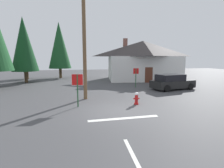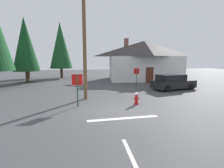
{
  "view_description": "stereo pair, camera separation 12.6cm",
  "coord_description": "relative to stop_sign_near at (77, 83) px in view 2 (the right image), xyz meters",
  "views": [
    {
      "loc": [
        -2.06,
        -10.13,
        3.14
      ],
      "look_at": [
        0.41,
        2.18,
        1.31
      ],
      "focal_mm": 28.19,
      "sensor_mm": 36.0,
      "label": 1
    },
    {
      "loc": [
        -1.93,
        -10.16,
        3.14
      ],
      "look_at": [
        0.41,
        2.18,
        1.31
      ],
      "focal_mm": 28.19,
      "sensor_mm": 36.0,
      "label": 2
    }
  ],
  "objects": [
    {
      "name": "lane_center_stripe",
      "position": [
        1.68,
        -6.78,
        -1.53
      ],
      "size": [
        0.29,
        3.25,
        0.01
      ],
      "primitive_type": "cube",
      "rotation": [
        0.0,
        0.0,
        1.52
      ],
      "color": "silver",
      "rests_on": "ground"
    },
    {
      "name": "pine_tree_tall_left",
      "position": [
        -7.56,
        17.74,
        2.91
      ],
      "size": [
        3.02,
        3.02,
        7.56
      ],
      "color": "#4C3823",
      "rests_on": "ground"
    },
    {
      "name": "utility_pole",
      "position": [
        0.6,
        2.16,
        3.5
      ],
      "size": [
        1.6,
        0.28,
        9.72
      ],
      "color": "brown",
      "rests_on": "ground"
    },
    {
      "name": "stop_sign_near",
      "position": [
        0.0,
        0.0,
        0.0
      ],
      "size": [
        0.74,
        0.11,
        2.16
      ],
      "color": "#1E4C28",
      "rests_on": "ground"
    },
    {
      "name": "stop_sign_far",
      "position": [
        6.26,
        6.71,
        -0.06
      ],
      "size": [
        0.64,
        0.08,
        2.1
      ],
      "color": "#1E4C28",
      "rests_on": "ground"
    },
    {
      "name": "parked_car",
      "position": [
        9.48,
        4.8,
        -0.8
      ],
      "size": [
        4.71,
        2.83,
        1.54
      ],
      "color": "black",
      "rests_on": "ground"
    },
    {
      "name": "house",
      "position": [
        9.6,
        13.43,
        1.41
      ],
      "size": [
        11.37,
        8.43,
        6.12
      ],
      "color": "silver",
      "rests_on": "ground"
    },
    {
      "name": "pine_tree_short_left",
      "position": [
        -2.61,
        17.98,
        3.62
      ],
      "size": [
        3.51,
        3.51,
        8.77
      ],
      "color": "#4C3823",
      "rests_on": "ground"
    },
    {
      "name": "pine_tree_mid_left",
      "position": [
        -6.55,
        13.25,
        3.38
      ],
      "size": [
        3.35,
        3.35,
        8.37
      ],
      "color": "#4C3823",
      "rests_on": "ground"
    },
    {
      "name": "fire_hydrant",
      "position": [
        3.95,
        -0.17,
        -1.12
      ],
      "size": [
        0.43,
        0.37,
        0.85
      ],
      "color": "red",
      "rests_on": "ground"
    },
    {
      "name": "lane_stop_bar",
      "position": [
        2.36,
        -2.79,
        -1.53
      ],
      "size": [
        3.84,
        0.42,
        0.01
      ],
      "primitive_type": "cube",
      "rotation": [
        0.0,
        0.0,
        0.03
      ],
      "color": "silver",
      "rests_on": "ground"
    },
    {
      "name": "ground_plane",
      "position": [
        2.04,
        -1.28,
        -1.59
      ],
      "size": [
        80.0,
        80.0,
        0.1
      ],
      "primitive_type": "cube",
      "color": "#424244"
    }
  ]
}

